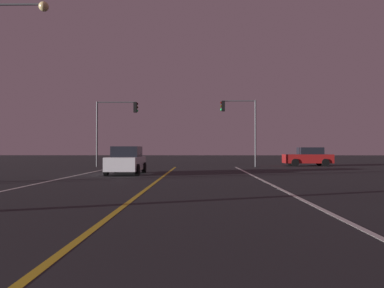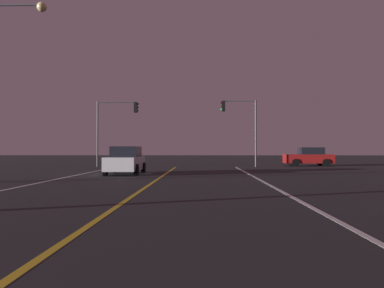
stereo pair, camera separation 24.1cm
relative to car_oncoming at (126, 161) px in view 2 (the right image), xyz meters
name	(u,v)px [view 2 (the right image)]	position (x,y,z in m)	size (l,w,h in m)	color
lane_edge_right	(287,194)	(7.57, -10.41, -0.82)	(0.16, 39.96, 0.01)	silver
lane_center_divider	(136,194)	(2.43, -10.41, -0.82)	(0.16, 39.96, 0.01)	gold
car_oncoming	(126,161)	(0.00, 0.00, 0.00)	(2.02, 4.30, 1.70)	black
car_crossing_side	(309,157)	(14.46, 12.14, 0.00)	(4.30, 2.02, 1.70)	black
traffic_light_near_right	(239,118)	(7.92, 10.07, 3.45)	(3.12, 0.36, 5.78)	#4C4C51
traffic_light_near_left	(117,118)	(-2.76, 10.07, 3.42)	(3.69, 0.36, 5.69)	#4C4C51
street_lamp_right_near	(373,6)	(9.19, -13.35, 4.48)	(2.21, 0.44, 8.40)	#4C4C51
street_lamp_left_mid	(3,67)	(-4.20, -6.64, 4.36)	(2.67, 0.44, 8.12)	#4C4C51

